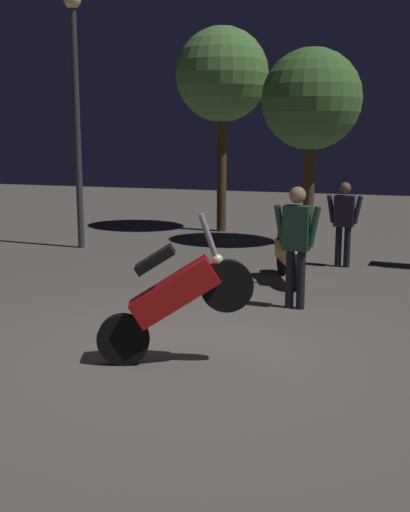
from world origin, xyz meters
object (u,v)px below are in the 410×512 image
person_rider_beside (296,236)px  motorcycle_orange_parked_left (289,255)px  motorcycle_red_foreground (174,297)px  person_bystander_far (344,217)px  streetlamp_near (76,90)px

person_rider_beside → motorcycle_orange_parked_left: bearing=18.3°
motorcycle_red_foreground → person_rider_beside: size_ratio=0.95×
motorcycle_orange_parked_left → person_bystander_far: size_ratio=1.00×
streetlamp_near → motorcycle_red_foreground: bearing=-52.9°
motorcycle_orange_parked_left → streetlamp_near: streetlamp_near is taller
motorcycle_orange_parked_left → person_rider_beside: person_rider_beside is taller
motorcycle_red_foreground → person_rider_beside: (0.80, 2.61, 0.29)m
motorcycle_red_foreground → person_rider_beside: 2.75m
motorcycle_red_foreground → motorcycle_orange_parked_left: (0.38, 4.25, -0.31)m
person_bystander_far → streetlamp_near: 6.11m
streetlamp_near → person_rider_beside: bearing=-32.2°
person_rider_beside → streetlamp_near: 6.68m
streetlamp_near → person_bystander_far: bearing=-2.4°
person_rider_beside → streetlamp_near: bearing=61.7°
motorcycle_red_foreground → person_bystander_far: motorcycle_red_foreground is taller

